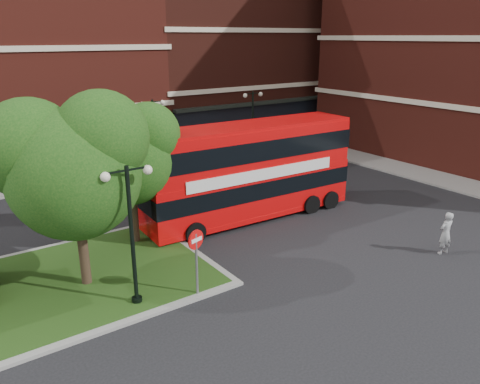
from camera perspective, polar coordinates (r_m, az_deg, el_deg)
ground at (r=19.29m, az=3.19°, el=-8.85°), size 120.00×120.00×0.00m
pavement_far at (r=32.95m, az=-14.77°, el=2.40°), size 44.00×3.00×0.12m
pavement_side at (r=32.45m, az=24.46°, el=1.08°), size 3.00×28.00×0.12m
terrace_far_right at (r=44.82m, az=-1.64°, el=17.41°), size 18.00×12.00×16.00m
traffic_island at (r=18.80m, az=-23.00°, el=-10.97°), size 12.60×7.60×0.15m
tree_island_west at (r=16.99m, az=-20.08°, el=3.54°), size 5.40×4.71×7.21m
tree_island_east at (r=20.32m, az=-13.64°, el=4.86°), size 4.46×3.90×6.29m
lamp_island at (r=15.76m, az=-13.10°, el=-4.50°), size 1.72×0.36×5.00m
lamp_far_left at (r=31.24m, az=-10.43°, el=7.08°), size 1.72×0.36×5.00m
lamp_far_right at (r=35.25m, az=1.55°, el=8.66°), size 1.72×0.36×5.00m
bus at (r=23.22m, az=1.16°, el=3.31°), size 11.14×2.93×4.22m
woman at (r=21.65m, az=23.77°, el=-4.61°), size 0.74×0.53×1.87m
car_silver at (r=30.75m, az=-14.62°, el=2.64°), size 4.57×2.04×1.53m
car_white at (r=36.04m, az=-1.80°, el=5.49°), size 4.61×1.99×1.48m
no_entry_sign at (r=16.35m, az=-5.38°, el=-7.02°), size 0.69×0.25×2.56m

